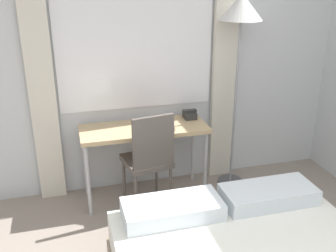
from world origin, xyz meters
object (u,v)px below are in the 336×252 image
at_px(desk_chair, 149,156).
at_px(desk, 144,134).
at_px(book, 148,124).
at_px(standing_lamp, 241,20).
at_px(telephone, 190,114).

bearing_deg(desk_chair, desk, 78.87).
bearing_deg(book, desk_chair, -101.72).
bearing_deg(standing_lamp, telephone, 167.21).
relative_size(telephone, book, 0.57).
bearing_deg(standing_lamp, book, 179.45).
relative_size(desk_chair, book, 3.90).
height_order(desk, desk_chair, desk_chair).
xyz_separation_m(desk_chair, telephone, (0.50, 0.36, 0.23)).
height_order(telephone, book, telephone).
bearing_deg(telephone, book, -168.36).
bearing_deg(telephone, desk, -166.69).
relative_size(desk_chair, standing_lamp, 0.50).
bearing_deg(book, standing_lamp, -0.55).
bearing_deg(standing_lamp, desk, -178.98).
height_order(desk, telephone, telephone).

